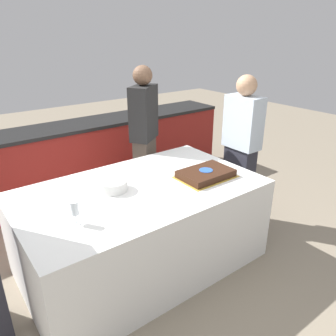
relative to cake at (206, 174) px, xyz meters
The scene contains 9 objects.
ground_plane 1.00m from the cake, 163.08° to the left, with size 14.00×14.00×0.00m, color gray.
back_counter 1.96m from the cake, 107.27° to the left, with size 4.40×0.58×0.92m.
dining_table 0.73m from the cake, 163.08° to the left, with size 2.00×1.18×0.77m.
cake is the anchor object (origin of this frame).
plate_stack 0.82m from the cake, 161.37° to the left, with size 0.24×0.24×0.09m.
wine_glass 1.22m from the cake, behind, with size 0.06×0.06×0.17m.
side_plate_near_cake 0.31m from the cake, 90.18° to the left, with size 0.21×0.21×0.00m.
person_cutting_cake 0.99m from the cake, 90.00° to the left, with size 0.41×0.37×1.64m.
person_seated_right 0.67m from the cake, 15.02° to the left, with size 0.20×0.37×1.58m.
Camera 1 is at (-1.28, -2.08, 1.96)m, focal length 35.00 mm.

